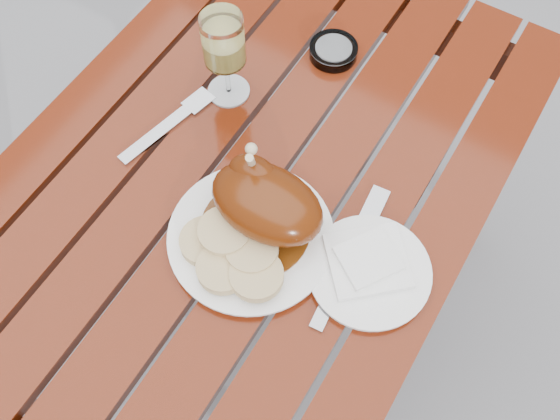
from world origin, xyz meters
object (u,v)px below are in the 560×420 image
at_px(wine_glass, 225,58).
at_px(dinner_plate, 251,238).
at_px(ashtray, 333,51).
at_px(side_plate, 369,272).
at_px(table, 256,255).

bearing_deg(wine_glass, dinner_plate, -49.61).
xyz_separation_m(dinner_plate, ashtray, (-0.08, 0.42, 0.00)).
xyz_separation_m(side_plate, ashtray, (-0.28, 0.38, 0.00)).
distance_m(wine_glass, side_plate, 0.45).
bearing_deg(table, wine_glass, 134.80).
distance_m(table, side_plate, 0.48).
relative_size(dinner_plate, wine_glass, 1.47).
height_order(side_plate, ashtray, ashtray).
bearing_deg(dinner_plate, table, 124.56).
relative_size(dinner_plate, ashtray, 2.91).
relative_size(table, dinner_plate, 4.33).
bearing_deg(dinner_plate, side_plate, 13.81).
distance_m(dinner_plate, side_plate, 0.20).
bearing_deg(dinner_plate, ashtray, 100.67).
xyz_separation_m(table, wine_glass, (-0.13, 0.13, 0.47)).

